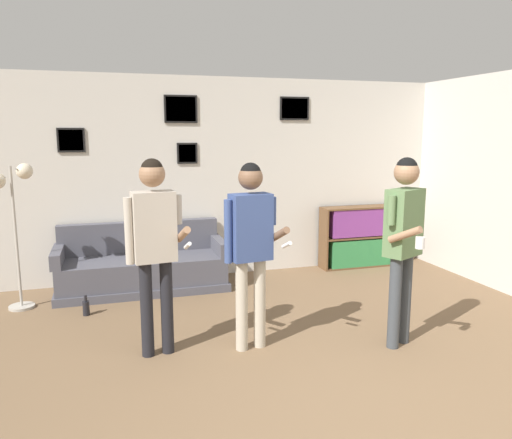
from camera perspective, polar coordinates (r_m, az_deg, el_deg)
name	(u,v)px	position (r m, az deg, el deg)	size (l,w,h in m)	color
wall_back	(231,177)	(6.91, -2.87, 4.84)	(8.41, 0.08, 2.70)	beige
couch	(142,268)	(6.49, -12.85, -5.41)	(2.09, 0.80, 0.82)	#4C4C56
bookshelf	(359,237)	(7.52, 11.71, -1.94)	(1.17, 0.30, 0.90)	brown
floor_lamp	(13,204)	(6.08, -26.00, 1.61)	(0.46, 0.28, 1.64)	#ADA89E
person_player_foreground_left	(154,236)	(4.40, -11.55, -1.83)	(0.53, 0.45, 1.75)	black
person_player_foreground_center	(251,236)	(4.44, -0.61, -1.93)	(0.53, 0.44, 1.71)	#B7AD99
person_watcher_holding_cup	(404,231)	(4.69, 16.54, -1.30)	(0.46, 0.56, 1.75)	#3D4247
bottle_on_floor	(86,308)	(5.81, -18.85, -9.50)	(0.07, 0.07, 0.23)	black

